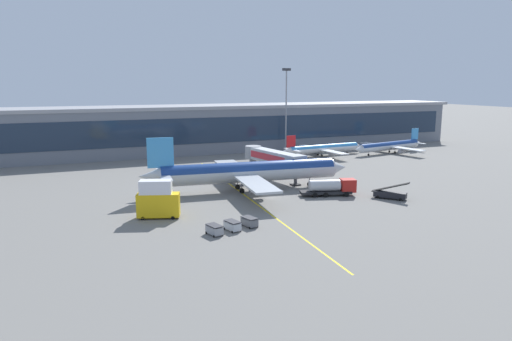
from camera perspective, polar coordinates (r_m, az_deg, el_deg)
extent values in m
plane|color=slate|center=(90.07, 1.36, -3.27)|extent=(700.00, 700.00, 0.00)
cube|color=yellow|center=(90.51, -1.21, -3.19)|extent=(5.49, 79.85, 0.01)
cube|color=slate|center=(148.86, -10.08, 4.80)|extent=(201.38, 18.77, 13.81)
cube|color=#1E2D42|center=(139.64, -9.22, 4.74)|extent=(195.33, 0.16, 7.74)
cube|color=#99999E|center=(148.31, -10.17, 7.65)|extent=(205.40, 19.15, 1.00)
cylinder|color=#B2B7BC|center=(94.59, -0.74, -0.24)|extent=(36.90, 7.76, 3.87)
cylinder|color=navy|center=(94.52, -0.74, -0.03)|extent=(36.15, 7.53, 3.72)
cone|color=#B2B7BC|center=(101.69, 9.99, 0.36)|extent=(4.24, 4.07, 3.68)
cone|color=#B2B7BC|center=(91.19, -12.86, -0.68)|extent=(4.97, 3.77, 3.29)
cube|color=#388CD1|center=(90.59, -11.68, 2.16)|extent=(5.04, 0.89, 5.81)
cube|color=#B2B7BC|center=(95.13, -11.49, -0.04)|extent=(2.65, 6.37, 0.24)
cube|color=#B2B7BC|center=(87.56, -11.02, -0.94)|extent=(2.65, 6.37, 0.24)
cube|color=#B2B7BC|center=(103.44, -3.01, 0.52)|extent=(6.42, 15.84, 0.40)
cube|color=#B2B7BC|center=(85.17, 0.07, -1.66)|extent=(6.42, 15.84, 0.40)
cylinder|color=#939399|center=(101.28, -2.08, -0.47)|extent=(3.19, 2.44, 2.13)
cylinder|color=#939399|center=(88.34, 0.17, -2.12)|extent=(3.19, 2.44, 2.13)
cylinder|color=black|center=(99.62, 6.59, -1.68)|extent=(1.04, 0.50, 1.00)
cylinder|color=slate|center=(99.43, 6.60, -1.16)|extent=(0.20, 0.20, 1.85)
cylinder|color=black|center=(96.34, -2.28, -2.04)|extent=(1.04, 0.50, 1.00)
cylinder|color=slate|center=(96.15, -2.29, -1.51)|extent=(0.20, 0.20, 1.85)
cylinder|color=black|center=(93.06, -1.75, -2.49)|extent=(1.04, 0.50, 1.00)
cylinder|color=slate|center=(92.85, -1.75, -1.94)|extent=(0.20, 0.20, 1.85)
cube|color=#B2B7BC|center=(106.60, 2.10, 1.70)|extent=(5.81, 17.56, 2.80)
cube|color=red|center=(106.62, 2.12, 1.70)|extent=(5.48, 14.85, 1.54)
cube|color=#9EA3A8|center=(99.67, 4.91, 1.04)|extent=(4.08, 3.75, 2.94)
cylinder|color=#4C4C51|center=(100.26, 4.88, -0.79)|extent=(0.70, 0.70, 3.68)
cube|color=#262628|center=(100.61, 4.87, -1.73)|extent=(2.07, 2.07, 0.30)
cylinder|color=gray|center=(113.76, -0.36, 2.27)|extent=(3.90, 3.90, 3.08)
cylinder|color=gray|center=(114.27, -0.36, 0.67)|extent=(1.80, 1.80, 3.68)
cube|color=#232326|center=(91.78, 8.56, -2.64)|extent=(10.30, 5.28, 0.50)
cube|color=#B21E19|center=(92.70, 11.22, -1.80)|extent=(3.40, 3.20, 2.50)
cube|color=black|center=(92.98, 11.97, -1.47)|extent=(0.82, 2.25, 1.12)
cylinder|color=#B7BABF|center=(91.42, 8.41, -1.82)|extent=(6.38, 3.84, 2.20)
cylinder|color=black|center=(93.98, 10.64, -2.55)|extent=(1.06, 0.62, 1.00)
cylinder|color=black|center=(91.77, 11.06, -2.88)|extent=(1.06, 0.62, 1.00)
cylinder|color=black|center=(92.89, 8.19, -2.63)|extent=(1.06, 0.62, 1.00)
cylinder|color=black|center=(90.65, 8.56, -2.97)|extent=(1.06, 0.62, 1.00)
cylinder|color=black|center=(92.40, 6.93, -2.66)|extent=(1.06, 0.62, 1.00)
cylinder|color=black|center=(90.15, 7.26, -3.01)|extent=(1.06, 0.62, 1.00)
cube|color=yellow|center=(77.38, -11.90, -4.15)|extent=(7.24, 4.57, 3.80)
cube|color=silver|center=(76.73, -12.23, -1.98)|extent=(5.59, 3.90, 2.20)
cylinder|color=black|center=(78.65, -10.01, -5.27)|extent=(0.65, 0.43, 0.60)
cylinder|color=black|center=(76.51, -10.18, -5.73)|extent=(0.65, 0.43, 0.60)
cylinder|color=black|center=(79.31, -13.44, -5.27)|extent=(0.65, 0.43, 0.60)
cylinder|color=black|center=(77.18, -13.71, -5.73)|extent=(0.65, 0.43, 0.60)
cube|color=black|center=(92.01, 16.15, -2.85)|extent=(5.26, 5.85, 1.10)
cube|color=black|center=(91.69, 16.20, -1.97)|extent=(5.39, 6.19, 2.38)
cylinder|color=black|center=(91.75, 14.74, -3.17)|extent=(0.57, 0.62, 0.60)
cylinder|color=black|center=(93.37, 14.99, -2.94)|extent=(0.57, 0.62, 0.60)
cylinder|color=black|center=(90.93, 17.32, -3.43)|extent=(0.57, 0.62, 0.60)
cylinder|color=black|center=(92.57, 17.52, -3.19)|extent=(0.57, 0.62, 0.60)
cube|color=gray|center=(68.12, -5.13, -7.28)|extent=(2.13, 2.90, 1.10)
cube|color=#333338|center=(67.91, -5.14, -6.72)|extent=(2.17, 2.96, 0.10)
cylinder|color=black|center=(68.75, -6.13, -7.62)|extent=(0.21, 0.38, 0.36)
cylinder|color=black|center=(69.51, -5.08, -7.39)|extent=(0.21, 0.38, 0.36)
cylinder|color=black|center=(67.08, -5.18, -8.07)|extent=(0.21, 0.38, 0.36)
cylinder|color=black|center=(67.86, -4.11, -7.83)|extent=(0.21, 0.38, 0.36)
cube|color=#B2B7BC|center=(69.82, -2.92, -6.80)|extent=(2.13, 2.90, 1.10)
cube|color=#333338|center=(69.62, -2.92, -6.25)|extent=(2.17, 2.96, 0.10)
cylinder|color=black|center=(70.40, -3.91, -7.14)|extent=(0.21, 0.38, 0.36)
cylinder|color=black|center=(71.21, -2.90, -6.92)|extent=(0.21, 0.38, 0.36)
cylinder|color=black|center=(68.77, -2.92, -7.56)|extent=(0.21, 0.38, 0.36)
cylinder|color=black|center=(69.60, -1.91, -7.33)|extent=(0.21, 0.38, 0.36)
cube|color=#595B60|center=(71.63, -0.81, -6.34)|extent=(2.13, 2.90, 1.10)
cube|color=#333338|center=(71.43, -0.81, -5.80)|extent=(2.17, 2.96, 0.10)
cylinder|color=black|center=(72.16, -1.79, -6.67)|extent=(0.21, 0.38, 0.36)
cylinder|color=black|center=(73.01, -0.84, -6.46)|extent=(0.21, 0.38, 0.36)
cylinder|color=black|center=(70.57, -0.78, -7.07)|extent=(0.21, 0.38, 0.36)
cylinder|color=black|center=(71.44, 0.18, -6.84)|extent=(0.21, 0.38, 0.36)
cylinder|color=white|center=(142.61, 8.36, 2.68)|extent=(24.67, 4.18, 2.30)
cylinder|color=#388CD1|center=(142.58, 8.36, 2.77)|extent=(24.18, 4.05, 2.20)
cone|color=white|center=(150.55, 12.42, 2.96)|extent=(2.46, 2.35, 2.18)
cone|color=white|center=(135.38, 3.80, 2.45)|extent=(2.90, 2.16, 1.95)
cube|color=red|center=(135.77, 4.33, 3.59)|extent=(2.99, 0.44, 3.44)
cube|color=white|center=(138.30, 3.99, 2.67)|extent=(1.47, 3.75, 0.14)
cube|color=white|center=(134.43, 5.01, 2.42)|extent=(1.47, 3.75, 0.14)
cube|color=white|center=(147.26, 6.65, 2.91)|extent=(3.64, 10.51, 0.24)
cube|color=white|center=(137.08, 9.58, 2.26)|extent=(3.64, 10.51, 0.24)
cylinder|color=#939399|center=(146.18, 7.24, 2.52)|extent=(1.86, 1.39, 1.26)
cylinder|color=#939399|center=(139.02, 9.31, 2.04)|extent=(1.86, 1.39, 1.26)
cylinder|color=black|center=(148.15, 11.13, 2.16)|extent=(0.61, 0.28, 0.60)
cylinder|color=slate|center=(148.08, 11.14, 2.36)|extent=(0.12, 0.12, 1.02)
cylinder|color=black|center=(142.87, 7.62, 1.96)|extent=(0.61, 0.28, 0.60)
cylinder|color=slate|center=(142.80, 7.62, 2.16)|extent=(0.12, 0.12, 1.02)
cylinder|color=black|center=(141.20, 8.09, 1.85)|extent=(0.61, 0.28, 0.60)
cylinder|color=slate|center=(141.13, 8.10, 2.05)|extent=(0.12, 0.12, 1.02)
cylinder|color=silver|center=(151.99, 16.05, 2.90)|extent=(25.44, 7.16, 2.49)
cylinder|color=navy|center=(151.96, 16.05, 2.98)|extent=(24.92, 6.97, 2.39)
cone|color=silver|center=(142.00, 12.47, 2.54)|extent=(2.88, 2.78, 2.36)
cone|color=silver|center=(162.57, 19.21, 3.29)|extent=(3.33, 2.63, 2.11)
cube|color=#388CD1|center=(161.07, 18.94, 4.27)|extent=(3.22, 0.81, 3.73)
cube|color=silver|center=(159.48, 19.48, 3.19)|extent=(1.93, 4.14, 0.15)
cube|color=silver|center=(162.50, 18.08, 3.40)|extent=(1.93, 4.14, 0.15)
cube|color=silver|center=(148.58, 18.20, 2.54)|extent=(4.84, 11.03, 0.24)
cube|color=silver|center=(156.99, 14.44, 3.15)|extent=(4.84, 11.03, 0.24)
cylinder|color=#939399|center=(149.42, 17.46, 2.29)|extent=(2.14, 1.70, 1.37)
cylinder|color=#939399|center=(155.38, 14.80, 2.73)|extent=(2.14, 1.70, 1.37)
cylinder|color=black|center=(145.47, 13.66, 1.91)|extent=(0.64, 0.35, 0.61)
cylinder|color=slate|center=(145.40, 13.67, 2.10)|extent=(0.12, 0.12, 1.01)
cylinder|color=black|center=(152.70, 16.70, 2.16)|extent=(0.64, 0.35, 0.61)
cylinder|color=slate|center=(152.63, 16.71, 2.35)|extent=(0.12, 0.12, 1.01)
cylinder|color=black|center=(154.12, 16.07, 2.27)|extent=(0.64, 0.35, 0.61)
cylinder|color=slate|center=(154.05, 16.08, 2.46)|extent=(0.12, 0.12, 1.01)
cylinder|color=gray|center=(148.32, 3.71, 7.20)|extent=(0.44, 0.44, 25.55)
cube|color=#333338|center=(148.11, 3.78, 12.29)|extent=(2.80, 0.50, 0.80)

